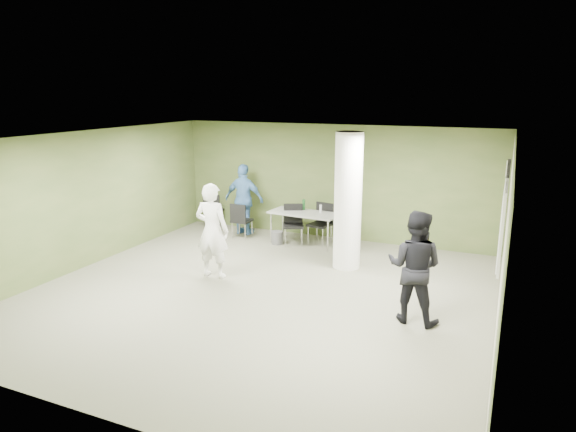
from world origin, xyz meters
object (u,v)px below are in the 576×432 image
at_px(woman_white, 212,231).
at_px(man_blue, 244,200).
at_px(man_black, 414,267).
at_px(chair_back_left, 213,208).
at_px(folding_table, 304,214).

relative_size(woman_white, man_blue, 1.04).
bearing_deg(man_black, woman_white, -1.44).
height_order(chair_back_left, man_blue, man_blue).
height_order(chair_back_left, man_black, man_black).
height_order(man_black, man_blue, man_black).
relative_size(man_black, man_blue, 1.00).
relative_size(folding_table, woman_white, 0.91).
bearing_deg(woman_white, folding_table, -110.31).
relative_size(chair_back_left, man_black, 0.52).
bearing_deg(folding_table, man_black, -40.67).
relative_size(folding_table, man_black, 0.95).
xyz_separation_m(chair_back_left, woman_white, (1.95, -3.16, 0.39)).
bearing_deg(chair_back_left, woman_white, 105.71).
distance_m(chair_back_left, woman_white, 3.73).
bearing_deg(chair_back_left, folding_table, 155.61).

